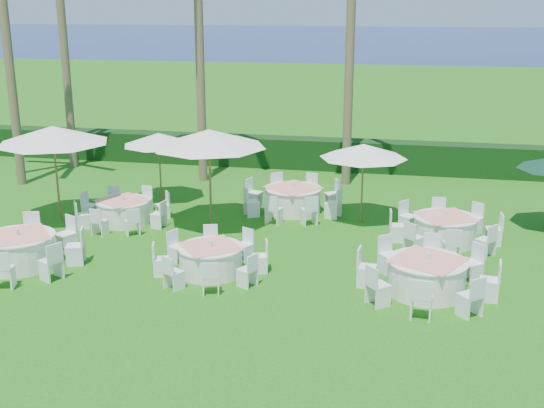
{
  "coord_description": "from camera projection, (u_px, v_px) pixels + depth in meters",
  "views": [
    {
      "loc": [
        4.13,
        -14.64,
        6.47
      ],
      "look_at": [
        0.73,
        2.39,
        1.3
      ],
      "focal_mm": 45.0,
      "sensor_mm": 36.0,
      "label": 1
    }
  ],
  "objects": [
    {
      "name": "ground",
      "position": [
        223.0,
        282.0,
        16.38
      ],
      "size": [
        120.0,
        120.0,
        0.0
      ],
      "primitive_type": "plane",
      "color": "#1F590F",
      "rests_on": "ground"
    },
    {
      "name": "hedge",
      "position": [
        301.0,
        153.0,
        27.49
      ],
      "size": [
        34.0,
        1.0,
        1.2
      ],
      "primitive_type": "cube",
      "color": "black",
      "rests_on": "ground"
    },
    {
      "name": "ocean",
      "position": [
        386.0,
        42.0,
        112.24
      ],
      "size": [
        260.0,
        260.0,
        0.0
      ],
      "primitive_type": "plane",
      "color": "#07154A",
      "rests_on": "ground"
    },
    {
      "name": "banquet_table_a",
      "position": [
        18.0,
        250.0,
        17.26
      ],
      "size": [
        3.24,
        3.24,
        0.99
      ],
      "color": "white",
      "rests_on": "ground"
    },
    {
      "name": "banquet_table_b",
      "position": [
        211.0,
        259.0,
        16.79
      ],
      "size": [
        2.8,
        2.8,
        0.87
      ],
      "color": "white",
      "rests_on": "ground"
    },
    {
      "name": "banquet_table_c",
      "position": [
        427.0,
        275.0,
        15.66
      ],
      "size": [
        3.22,
        3.22,
        0.97
      ],
      "color": "white",
      "rests_on": "ground"
    },
    {
      "name": "banquet_table_d",
      "position": [
        123.0,
        211.0,
        20.66
      ],
      "size": [
        2.85,
        2.85,
        0.87
      ],
      "color": "white",
      "rests_on": "ground"
    },
    {
      "name": "banquet_table_e",
      "position": [
        293.0,
        199.0,
        21.72
      ],
      "size": [
        3.19,
        3.19,
        0.97
      ],
      "color": "white",
      "rests_on": "ground"
    },
    {
      "name": "banquet_table_f",
      "position": [
        445.0,
        229.0,
        18.93
      ],
      "size": [
        3.08,
        3.08,
        0.93
      ],
      "color": "white",
      "rests_on": "ground"
    },
    {
      "name": "umbrella_a",
      "position": [
        53.0,
        135.0,
        20.16
      ],
      "size": [
        3.31,
        3.31,
        2.95
      ],
      "color": "brown",
      "rests_on": "ground"
    },
    {
      "name": "umbrella_b",
      "position": [
        209.0,
        138.0,
        19.59
      ],
      "size": [
        3.35,
        3.35,
        2.95
      ],
      "color": "brown",
      "rests_on": "ground"
    },
    {
      "name": "umbrella_c",
      "position": [
        159.0,
        139.0,
        22.47
      ],
      "size": [
        2.39,
        2.39,
        2.32
      ],
      "color": "brown",
      "rests_on": "ground"
    },
    {
      "name": "umbrella_d",
      "position": [
        364.0,
        151.0,
        20.26
      ],
      "size": [
        2.62,
        2.62,
        2.41
      ],
      "color": "brown",
      "rests_on": "ground"
    },
    {
      "name": "palm_a",
      "position": [
        63.0,
        33.0,
        26.26
      ],
      "size": [
        4.2,
        4.39,
        9.7
      ],
      "color": "brown",
      "rests_on": "ground"
    },
    {
      "name": "palm_b",
      "position": [
        199.0,
        30.0,
        24.14
      ],
      "size": [
        4.25,
        4.37,
        10.03
      ],
      "color": "brown",
      "rests_on": "ground"
    },
    {
      "name": "palm_c",
      "position": [
        350.0,
        34.0,
        23.64
      ],
      "size": [
        4.4,
        4.15,
        9.87
      ],
      "color": "brown",
      "rests_on": "ground"
    },
    {
      "name": "palm_f",
      "position": [
        8.0,
        51.0,
        23.81
      ],
      "size": [
        4.38,
        4.23,
        8.74
      ],
      "color": "brown",
      "rests_on": "ground"
    }
  ]
}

